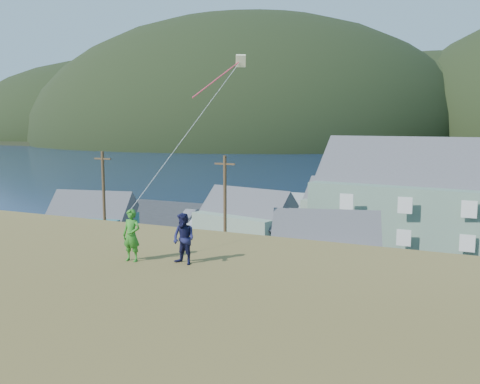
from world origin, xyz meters
name	(u,v)px	position (x,y,z in m)	size (l,w,h in m)	color
ground	(276,299)	(0.00, 0.00, 0.00)	(900.00, 900.00, 0.00)	#0A1638
grass_strip	(264,308)	(0.00, -2.00, 0.05)	(110.00, 8.00, 0.10)	#4C3D19
waterfront_lot	(340,246)	(0.00, 17.00, 0.06)	(72.00, 36.00, 0.12)	#28282B
wharf	(340,205)	(-6.00, 40.00, 0.45)	(26.00, 14.00, 0.90)	gray
far_shore	(468,140)	(0.00, 330.00, 1.00)	(900.00, 320.00, 2.00)	black
shed_teal	(91,221)	(-22.05, 7.32, 2.39)	(9.06, 7.13, 6.38)	#285D5E
shed_palegreen_near	(245,220)	(-8.44, 13.57, 2.52)	(10.22, 7.59, 6.68)	gray
shed_white	(325,249)	(1.82, 5.57, 2.46)	(9.10, 7.17, 6.40)	silver
shed_palegreen_far	(350,205)	(-1.44, 26.71, 2.60)	(10.66, 6.80, 6.79)	gray
utility_poles	(255,224)	(-2.23, 1.50, 4.73)	(30.47, 0.24, 9.46)	#47331E
parked_cars	(270,223)	(-8.89, 21.18, 0.86)	(25.78, 11.51, 1.58)	maroon
kite_flyer_green	(132,235)	(1.80, -18.22, 8.09)	(0.65, 0.42, 1.78)	#2D7F22
kite_flyer_navy	(184,239)	(3.60, -17.82, 8.05)	(0.83, 0.64, 1.70)	#17183F
kite_rig	(236,65)	(1.62, -9.67, 14.51)	(0.93, 4.75, 10.62)	beige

